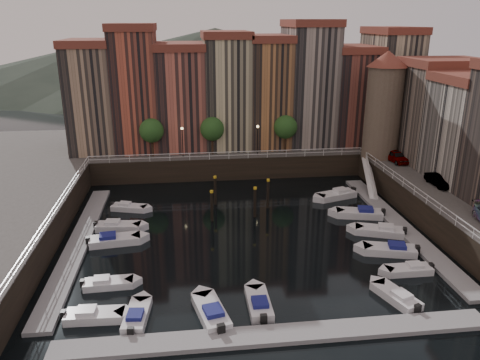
{
  "coord_description": "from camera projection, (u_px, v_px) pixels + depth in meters",
  "views": [
    {
      "loc": [
        -5.69,
        -43.07,
        20.44
      ],
      "look_at": [
        0.03,
        4.0,
        4.14
      ],
      "focal_mm": 35.0,
      "sensor_mm": 36.0,
      "label": 1
    }
  ],
  "objects": [
    {
      "name": "boat_near_0",
      "position": [
        137.0,
        316.0,
        33.48
      ],
      "size": [
        1.98,
        4.35,
        0.98
      ],
      "rotation": [
        0.0,
        0.0,
        1.46
      ],
      "color": "silver",
      "rests_on": "ground"
    },
    {
      "name": "corner_tower",
      "position": [
        384.0,
        103.0,
        60.31
      ],
      "size": [
        5.2,
        5.2,
        13.8
      ],
      "color": "#6B5B4C",
      "rests_on": "quay_right"
    },
    {
      "name": "boat_near_2",
      "position": [
        259.0,
        304.0,
        34.88
      ],
      "size": [
        1.67,
        4.55,
        1.04
      ],
      "rotation": [
        0.0,
        0.0,
        1.57
      ],
      "color": "silver",
      "rests_on": "ground"
    },
    {
      "name": "boat_right_3",
      "position": [
        360.0,
        213.0,
        51.04
      ],
      "size": [
        5.33,
        2.97,
        1.19
      ],
      "rotation": [
        0.0,
        0.0,
        2.91
      ],
      "color": "silver",
      "rests_on": "ground"
    },
    {
      "name": "railings",
      "position": [
        239.0,
        180.0,
        51.08
      ],
      "size": [
        36.08,
        34.04,
        0.52
      ],
      "color": "white",
      "rests_on": "ground"
    },
    {
      "name": "boat_right_4",
      "position": [
        337.0,
        195.0,
        56.45
      ],
      "size": [
        5.28,
        3.28,
        1.19
      ],
      "rotation": [
        0.0,
        0.0,
        3.46
      ],
      "color": "silver",
      "rests_on": "ground"
    },
    {
      "name": "boat_right_1",
      "position": [
        391.0,
        250.0,
        42.99
      ],
      "size": [
        5.12,
        2.97,
        1.15
      ],
      "rotation": [
        0.0,
        0.0,
        2.88
      ],
      "color": "silver",
      "rests_on": "ground"
    },
    {
      "name": "boat_left_3",
      "position": [
        118.0,
        226.0,
        47.91
      ],
      "size": [
        4.81,
        2.15,
        1.09
      ],
      "rotation": [
        0.0,
        0.0,
        -0.1
      ],
      "color": "silver",
      "rests_on": "ground"
    },
    {
      "name": "boat_right_0",
      "position": [
        410.0,
        270.0,
        39.7
      ],
      "size": [
        4.14,
        1.51,
        0.95
      ],
      "rotation": [
        0.0,
        0.0,
        3.14
      ],
      "color": "silver",
      "rests_on": "ground"
    },
    {
      "name": "boat_left_1",
      "position": [
        107.0,
        283.0,
        37.66
      ],
      "size": [
        4.15,
        1.64,
        0.95
      ],
      "rotation": [
        0.0,
        0.0,
        0.04
      ],
      "color": "silver",
      "rests_on": "ground"
    },
    {
      "name": "right_terrace",
      "position": [
        480.0,
        124.0,
        51.21
      ],
      "size": [
        9.3,
        24.3,
        14.0
      ],
      "color": "#78685A",
      "rests_on": "quay_right"
    },
    {
      "name": "gangway",
      "position": [
        370.0,
        176.0,
        58.44
      ],
      "size": [
        2.78,
        8.32,
        3.73
      ],
      "color": "white",
      "rests_on": "ground"
    },
    {
      "name": "street_lamps",
      "position": [
        220.0,
        136.0,
        61.84
      ],
      "size": [
        10.36,
        0.36,
        4.18
      ],
      "color": "black",
      "rests_on": "quay_far"
    },
    {
      "name": "far_terrace",
      "position": [
        246.0,
        90.0,
        66.6
      ],
      "size": [
        48.7,
        10.3,
        17.5
      ],
      "color": "#9A7D62",
      "rests_on": "quay_far"
    },
    {
      "name": "boat_left_4",
      "position": [
        128.0,
        207.0,
        52.86
      ],
      "size": [
        4.29,
        2.57,
        0.96
      ],
      "rotation": [
        0.0,
        0.0,
        -0.29
      ],
      "color": "silver",
      "rests_on": "ground"
    },
    {
      "name": "boat_near_3",
      "position": [
        397.0,
        297.0,
        35.81
      ],
      "size": [
        2.87,
        4.48,
        1.01
      ],
      "rotation": [
        0.0,
        0.0,
        1.91
      ],
      "color": "silver",
      "rests_on": "ground"
    },
    {
      "name": "boat_left_0",
      "position": [
        93.0,
        316.0,
        33.51
      ],
      "size": [
        4.46,
        1.78,
        1.02
      ],
      "rotation": [
        0.0,
        0.0,
        -0.04
      ],
      "color": "silver",
      "rests_on": "ground"
    },
    {
      "name": "quay_far",
      "position": [
        223.0,
        150.0,
        71.65
      ],
      "size": [
        80.0,
        20.0,
        3.0
      ],
      "primitive_type": "cube",
      "color": "black",
      "rests_on": "ground"
    },
    {
      "name": "boat_near_1",
      "position": [
        211.0,
        313.0,
        33.77
      ],
      "size": [
        2.81,
        5.11,
        1.14
      ],
      "rotation": [
        0.0,
        0.0,
        1.8
      ],
      "color": "silver",
      "rests_on": "ground"
    },
    {
      "name": "dock_left",
      "position": [
        79.0,
        242.0,
        44.88
      ],
      "size": [
        2.0,
        28.0,
        0.35
      ],
      "primitive_type": "cube",
      "color": "gray",
      "rests_on": "ground"
    },
    {
      "name": "dock_near",
      "position": [
        277.0,
        335.0,
        31.71
      ],
      "size": [
        30.0,
        2.0,
        0.35
      ],
      "primitive_type": "cube",
      "color": "gray",
      "rests_on": "ground"
    },
    {
      "name": "dock_right",
      "position": [
        400.0,
        225.0,
        48.58
      ],
      "size": [
        2.0,
        28.0,
        0.35
      ],
      "primitive_type": "cube",
      "color": "gray",
      "rests_on": "ground"
    },
    {
      "name": "ground",
      "position": [
        244.0,
        231.0,
        47.73
      ],
      "size": [
        200.0,
        200.0,
        0.0
      ],
      "primitive_type": "plane",
      "color": "black",
      "rests_on": "ground"
    },
    {
      "name": "promenade_trees",
      "position": [
        217.0,
        129.0,
        62.52
      ],
      "size": [
        21.2,
        3.2,
        5.2
      ],
      "color": "black",
      "rests_on": "quay_far"
    },
    {
      "name": "car_a",
      "position": [
        396.0,
        157.0,
        59.97
      ],
      "size": [
        2.27,
        4.51,
        1.47
      ],
      "primitive_type": "imported",
      "rotation": [
        0.0,
        0.0,
        0.13
      ],
      "color": "gray",
      "rests_on": "quay_right"
    },
    {
      "name": "car_b",
      "position": [
        439.0,
        181.0,
        51.37
      ],
      "size": [
        1.5,
        4.0,
        1.31
      ],
      "primitive_type": "imported",
      "rotation": [
        0.0,
        0.0,
        0.03
      ],
      "color": "gray",
      "rests_on": "quay_right"
    },
    {
      "name": "boat_left_2",
      "position": [
        114.0,
        240.0,
        44.88
      ],
      "size": [
        5.16,
        2.36,
        1.16
      ],
      "rotation": [
        0.0,
        0.0,
        0.11
      ],
      "color": "silver",
      "rests_on": "ground"
    },
    {
      "name": "boat_right_2",
      "position": [
        380.0,
        231.0,
        46.86
      ],
      "size": [
        5.05,
        3.28,
        1.14
      ],
      "rotation": [
        0.0,
        0.0,
        2.79
      ],
      "color": "silver",
      "rests_on": "ground"
    },
    {
      "name": "mooring_pilings",
      "position": [
        238.0,
        198.0,
        51.83
      ],
      "size": [
        6.92,
        5.07,
        3.78
      ],
      "color": "black",
      "rests_on": "ground"
    },
    {
      "name": "mountains",
      "position": [
        205.0,
        61.0,
        148.62
      ],
      "size": [
        145.0,
        100.0,
        18.0
      ],
      "color": "#2D382D",
      "rests_on": "ground"
    }
  ]
}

